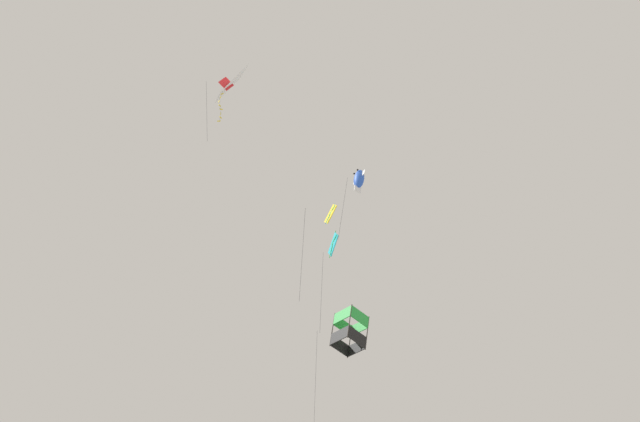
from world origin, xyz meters
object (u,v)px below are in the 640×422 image
at_px(kite_diamond_near_right, 330,214).
at_px(kite_box_far_centre, 350,331).
at_px(kite_diamond_highest, 333,245).
at_px(kite_delta_mid_left, 230,84).
at_px(kite_fish_near_left, 359,179).

relative_size(kite_diamond_near_right, kite_box_far_centre, 0.54).
relative_size(kite_diamond_near_right, kite_diamond_highest, 0.83).
xyz_separation_m(kite_diamond_near_right, kite_delta_mid_left, (5.28, -1.63, 9.06)).
distance_m(kite_box_far_centre, kite_delta_mid_left, 15.49).
bearing_deg(kite_fish_near_left, kite_diamond_highest, 2.01).
bearing_deg(kite_diamond_near_right, kite_diamond_highest, -43.64).
distance_m(kite_diamond_near_right, kite_delta_mid_left, 10.61).
bearing_deg(kite_diamond_highest, kite_diamond_near_right, 150.42).
relative_size(kite_diamond_highest, kite_box_far_centre, 0.65).
relative_size(kite_diamond_highest, kite_delta_mid_left, 1.33).
bearing_deg(kite_diamond_near_right, kite_fish_near_left, -78.13).
distance_m(kite_diamond_near_right, kite_box_far_centre, 9.18).
bearing_deg(kite_fish_near_left, kite_box_far_centre, -26.33).
bearing_deg(kite_box_far_centre, kite_delta_mid_left, 101.29).
distance_m(kite_diamond_highest, kite_fish_near_left, 3.80).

